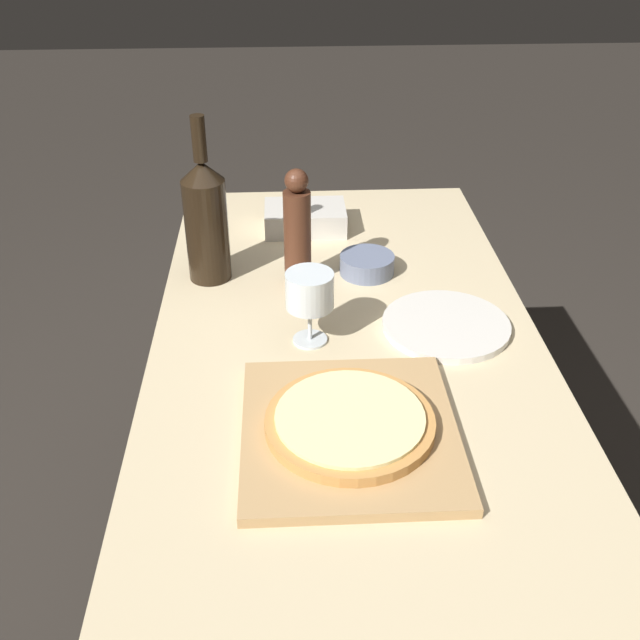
# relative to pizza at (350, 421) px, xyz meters

# --- Properties ---
(dining_table) EXTENTS (0.72, 1.76, 0.74)m
(dining_table) POSITION_rel_pizza_xyz_m (0.02, 0.10, -0.12)
(dining_table) COLOR #CCB78E
(dining_table) RESTS_ON ground_plane
(cutting_board) EXTENTS (0.33, 0.36, 0.02)m
(cutting_board) POSITION_rel_pizza_xyz_m (0.00, 0.00, -0.02)
(cutting_board) COLOR tan
(cutting_board) RESTS_ON dining_table
(pizza) EXTENTS (0.26, 0.26, 0.02)m
(pizza) POSITION_rel_pizza_xyz_m (0.00, 0.00, 0.00)
(pizza) COLOR #C68947
(pizza) RESTS_ON cutting_board
(wine_bottle) EXTENTS (0.09, 0.09, 0.35)m
(wine_bottle) POSITION_rel_pizza_xyz_m (-0.25, 0.52, 0.10)
(wine_bottle) COLOR black
(wine_bottle) RESTS_ON dining_table
(pepper_mill) EXTENTS (0.06, 0.06, 0.25)m
(pepper_mill) POSITION_rel_pizza_xyz_m (-0.07, 0.49, 0.09)
(pepper_mill) COLOR #4C2819
(pepper_mill) RESTS_ON dining_table
(wine_glass) EXTENTS (0.09, 0.09, 0.14)m
(wine_glass) POSITION_rel_pizza_xyz_m (-0.05, 0.27, 0.07)
(wine_glass) COLOR silver
(wine_glass) RESTS_ON dining_table
(small_bowl) EXTENTS (0.12, 0.12, 0.04)m
(small_bowl) POSITION_rel_pizza_xyz_m (0.08, 0.52, -0.01)
(small_bowl) COLOR slate
(small_bowl) RESTS_ON dining_table
(dinner_plate) EXTENTS (0.24, 0.24, 0.01)m
(dinner_plate) POSITION_rel_pizza_xyz_m (0.21, 0.30, -0.02)
(dinner_plate) COLOR silver
(dinner_plate) RESTS_ON dining_table
(food_container) EXTENTS (0.19, 0.13, 0.06)m
(food_container) POSITION_rel_pizza_xyz_m (-0.04, 0.75, -0.00)
(food_container) COLOR beige
(food_container) RESTS_ON dining_table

